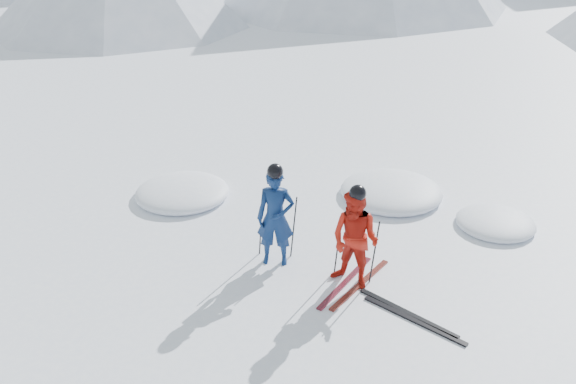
# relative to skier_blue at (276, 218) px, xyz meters

# --- Properties ---
(ground) EXTENTS (160.00, 160.00, 0.00)m
(ground) POSITION_rel_skier_blue_xyz_m (1.87, -0.01, -0.86)
(ground) COLOR white
(ground) RESTS_ON ground
(skier_blue) EXTENTS (0.68, 0.50, 1.71)m
(skier_blue) POSITION_rel_skier_blue_xyz_m (0.00, 0.00, 0.00)
(skier_blue) COLOR navy
(skier_blue) RESTS_ON ground
(skier_red) EXTENTS (0.98, 0.87, 1.66)m
(skier_red) POSITION_rel_skier_blue_xyz_m (1.37, -0.35, -0.03)
(skier_red) COLOR #B61A0E
(skier_red) RESTS_ON ground
(pole_blue_left) EXTENTS (0.12, 0.08, 1.14)m
(pole_blue_left) POSITION_rel_skier_blue_xyz_m (-0.30, 0.15, -0.29)
(pole_blue_left) COLOR black
(pole_blue_left) RESTS_ON ground
(pole_blue_right) EXTENTS (0.12, 0.07, 1.14)m
(pole_blue_right) POSITION_rel_skier_blue_xyz_m (0.25, 0.25, -0.29)
(pole_blue_right) COLOR black
(pole_blue_right) RESTS_ON ground
(pole_red_left) EXTENTS (0.11, 0.09, 1.10)m
(pole_red_left) POSITION_rel_skier_blue_xyz_m (1.07, -0.10, -0.30)
(pole_red_left) COLOR black
(pole_red_left) RESTS_ON ground
(pole_red_right) EXTENTS (0.11, 0.08, 1.10)m
(pole_red_right) POSITION_rel_skier_blue_xyz_m (1.67, -0.20, -0.30)
(pole_red_right) COLOR black
(pole_red_right) RESTS_ON ground
(ski_worn_left) EXTENTS (0.64, 1.64, 0.03)m
(ski_worn_left) POSITION_rel_skier_blue_xyz_m (1.25, -0.35, -0.84)
(ski_worn_left) COLOR black
(ski_worn_left) RESTS_ON ground
(ski_worn_right) EXTENTS (0.75, 1.60, 0.03)m
(ski_worn_right) POSITION_rel_skier_blue_xyz_m (1.49, -0.35, -0.84)
(ski_worn_right) COLOR black
(ski_worn_right) RESTS_ON ground
(ski_loose_a) EXTENTS (1.53, 0.91, 0.03)m
(ski_loose_a) POSITION_rel_skier_blue_xyz_m (2.28, -0.92, -0.84)
(ski_loose_a) COLOR black
(ski_loose_a) RESTS_ON ground
(ski_loose_b) EXTENTS (1.55, 0.86, 0.03)m
(ski_loose_b) POSITION_rel_skier_blue_xyz_m (2.38, -1.07, -0.84)
(ski_loose_b) COLOR black
(ski_loose_b) RESTS_ON ground
(snow_lumps) EXTENTS (7.92, 3.07, 0.46)m
(snow_lumps) POSITION_rel_skier_blue_xyz_m (0.47, 2.47, -0.86)
(snow_lumps) COLOR white
(snow_lumps) RESTS_ON ground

